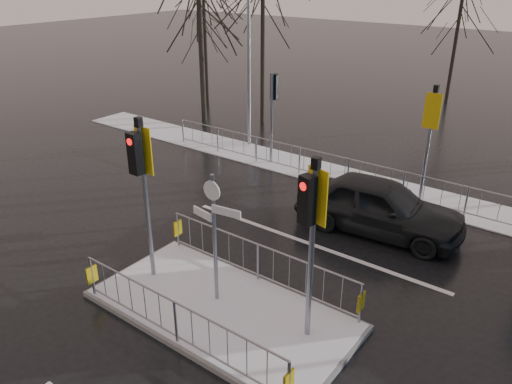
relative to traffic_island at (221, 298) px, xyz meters
The scene contains 10 objects.
ground 0.39m from the traffic_island, 42.90° to the right, with size 120.00×120.00×0.00m, color black.
snow_verge 8.60m from the traffic_island, 89.92° to the left, with size 30.00×2.00×0.04m, color white.
lane_markings 0.52m from the traffic_island, 88.07° to the right, with size 8.00×11.38×0.01m.
traffic_island is the anchor object (origin of this frame).
far_kerb_fixtures 8.11m from the traffic_island, 87.84° to the left, with size 18.00×0.65×3.83m.
car_far_lane 5.76m from the traffic_island, 77.76° to the left, with size 1.93×4.80×1.63m, color black.
tree_near_b 15.57m from the traffic_island, 122.60° to the left, with size 4.00×4.00×7.55m.
tree_near_c 18.84m from the traffic_island, 132.79° to the left, with size 3.50×3.50×6.61m.
tree_far_a 22.52m from the traffic_island, 95.17° to the left, with size 3.75×3.75×7.08m.
street_lamp_left 12.17m from the traffic_island, 124.07° to the left, with size 1.25×0.18×8.20m.
Camera 1 is at (6.07, -6.81, 7.13)m, focal length 35.00 mm.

